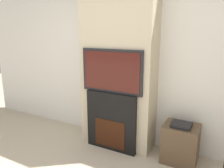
# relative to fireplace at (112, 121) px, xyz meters

# --- Properties ---
(wall_back) EXTENTS (6.00, 0.06, 2.70)m
(wall_back) POSITION_rel_fireplace_xyz_m (0.00, 0.43, 0.92)
(wall_back) COLOR silver
(wall_back) RESTS_ON ground_plane
(chimney_breast) EXTENTS (1.09, 0.39, 2.70)m
(chimney_breast) POSITION_rel_fireplace_xyz_m (0.00, 0.20, 0.92)
(chimney_breast) COLOR beige
(chimney_breast) RESTS_ON ground_plane
(fireplace) EXTENTS (0.77, 0.15, 0.87)m
(fireplace) POSITION_rel_fireplace_xyz_m (0.00, 0.00, 0.00)
(fireplace) COLOR black
(fireplace) RESTS_ON ground_plane
(television) EXTENTS (0.92, 0.07, 0.61)m
(television) POSITION_rel_fireplace_xyz_m (0.00, -0.00, 0.74)
(television) COLOR black
(television) RESTS_ON fireplace
(media_stand) EXTENTS (0.45, 0.39, 0.56)m
(media_stand) POSITION_rel_fireplace_xyz_m (0.96, 0.14, -0.17)
(media_stand) COLOR brown
(media_stand) RESTS_ON ground_plane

